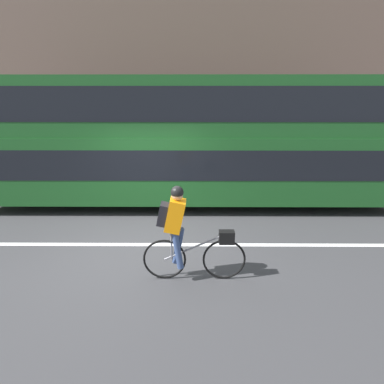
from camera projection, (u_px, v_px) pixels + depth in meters
name	position (u px, v px, depth m)	size (l,w,h in m)	color
ground_plane	(141.00, 247.00, 6.43)	(80.00, 80.00, 0.00)	#38383A
road_center_line	(142.00, 245.00, 6.54)	(50.00, 0.14, 0.01)	silver
sidewalk_curb	(166.00, 177.00, 12.05)	(60.00, 2.13, 0.14)	#A8A399
building_facade	(165.00, 52.00, 11.82)	(60.00, 0.30, 9.72)	brown
bus	(189.00, 137.00, 8.67)	(11.70, 2.48, 3.62)	black
cyclist_on_bike	(184.00, 231.00, 5.04)	(1.78, 0.32, 1.70)	black
street_sign_post	(50.00, 139.00, 11.53)	(0.36, 0.09, 2.60)	#59595B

